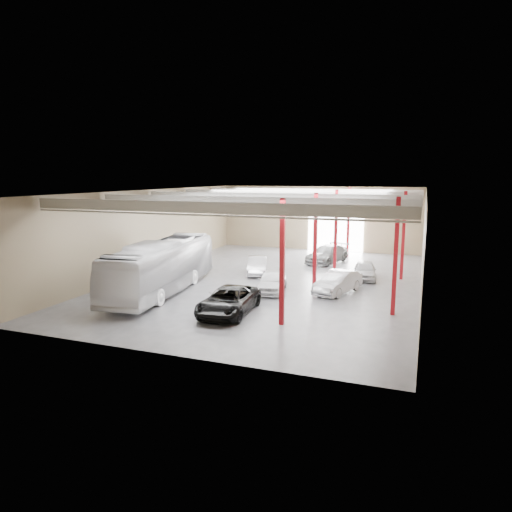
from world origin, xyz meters
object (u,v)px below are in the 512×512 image
Objects in this scene: black_sedan at (229,301)px; car_right_far at (365,270)px; car_right_near at (338,282)px; car_row_c at (327,254)px; coach_bus at (162,266)px; car_row_b at (257,265)px; car_row_a at (272,281)px.

black_sedan reaches higher than car_right_far.
car_right_far is at bearing 93.45° from car_right_near.
coach_bus is at bearing -104.12° from car_row_c.
coach_bus reaches higher than black_sedan.
black_sedan is at bearing -125.71° from car_right_far.
car_row_c is at bearing 118.15° from car_right_far.
black_sedan is 11.33m from car_row_b.
car_right_far is at bearing 28.04° from coach_bus.
black_sedan reaches higher than car_row_a.
car_right_near is (7.50, -4.00, 0.05)m from car_row_b.
car_row_b is 0.78× the size of car_row_c.
car_row_c is at bearing 52.71° from coach_bus.
car_row_a is at bearing -80.48° from car_row_c.
car_row_c is at bearing 73.62° from car_row_a.
coach_bus is 2.99× the size of car_row_b.
black_sedan is (6.54, -3.23, -1.04)m from coach_bus.
car_row_c is 7.24m from car_right_far.
car_right_near reaches higher than car_row_b.
black_sedan is 5.95m from car_row_a.
car_row_c is 1.20× the size of car_right_near.
car_row_c is at bearing 39.59° from car_row_b.
car_row_b is 8.50m from car_right_near.
coach_bus is 7.87m from car_row_a.
car_row_b is 1.04× the size of car_right_far.
coach_bus reaches higher than car_row_b.
coach_bus is 9.04m from car_row_b.
coach_bus is 2.32× the size of car_row_c.
coach_bus is 7.37m from black_sedan.
coach_bus is 15.95m from car_right_far.
coach_bus is 3.12× the size of car_right_far.
black_sedan is at bearing -96.55° from car_row_b.
car_right_near is 5.35m from car_right_far.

